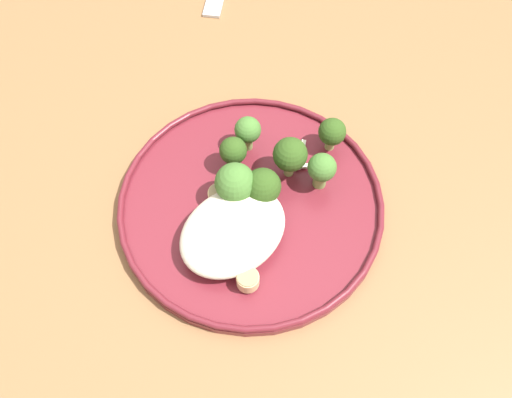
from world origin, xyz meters
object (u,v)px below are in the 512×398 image
seared_scallop_right_edge (248,205)px  broccoli_floret_center_pile (233,152)px  dinner_plate (256,204)px  broccoli_floret_split_head (322,169)px  seared_scallop_left_edge (220,195)px  broccoli_floret_right_tilted (263,187)px  broccoli_floret_tall_stalk (332,132)px  broccoli_floret_rear_charred (248,131)px  seared_scallop_tiny_bay (226,241)px  broccoli_floret_front_edge (290,155)px  seared_scallop_center_golden (248,280)px  broccoli_floret_left_leaning (235,183)px  seared_scallop_half_hidden (258,232)px

seared_scallop_right_edge → broccoli_floret_center_pile: (0.03, 0.05, 0.02)m
dinner_plate → broccoli_floret_split_head: size_ratio=5.95×
broccoli_floret_split_head → seared_scallop_left_edge: bearing=147.9°
broccoli_floret_split_head → broccoli_floret_right_tilted: 0.07m
seared_scallop_left_edge → broccoli_floret_center_pile: (0.04, 0.02, 0.02)m
broccoli_floret_tall_stalk → broccoli_floret_rear_charred: broccoli_floret_rear_charred is taller
seared_scallop_tiny_bay → broccoli_floret_tall_stalk: bearing=4.6°
broccoli_floret_front_edge → broccoli_floret_split_head: 0.04m
seared_scallop_center_golden → broccoli_floret_front_edge: broccoli_floret_front_edge is taller
dinner_plate → seared_scallop_tiny_bay: size_ratio=10.95×
seared_scallop_left_edge → seared_scallop_right_edge: 0.03m
seared_scallop_center_golden → seared_scallop_right_edge: 0.08m
broccoli_floret_left_leaning → broccoli_floret_split_head: broccoli_floret_left_leaning is taller
dinner_plate → broccoli_floret_tall_stalk: (0.11, -0.00, 0.03)m
seared_scallop_half_hidden → broccoli_floret_left_leaning: broccoli_floret_left_leaning is taller
seared_scallop_half_hidden → seared_scallop_center_golden: 0.05m
seared_scallop_half_hidden → broccoli_floret_tall_stalk: (0.14, 0.03, 0.02)m
seared_scallop_left_edge → broccoli_floret_front_edge: broccoli_floret_front_edge is taller
seared_scallop_half_hidden → broccoli_floret_left_leaning: (0.01, 0.05, 0.02)m
seared_scallop_left_edge → seared_scallop_tiny_bay: 0.06m
broccoli_floret_rear_charred → broccoli_floret_split_head: 0.09m
broccoli_floret_front_edge → broccoli_floret_left_leaning: bearing=167.9°
broccoli_floret_right_tilted → broccoli_floret_center_pile: bearing=82.1°
seared_scallop_left_edge → broccoli_floret_split_head: 0.11m
dinner_plate → seared_scallop_tiny_bay: (-0.06, -0.02, 0.01)m
seared_scallop_center_golden → seared_scallop_right_edge: size_ratio=0.84×
seared_scallop_left_edge → broccoli_floret_center_pile: size_ratio=0.59×
seared_scallop_right_edge → broccoli_floret_tall_stalk: (0.13, -0.00, 0.02)m
seared_scallop_half_hidden → seared_scallop_center_golden: same height
dinner_plate → broccoli_floret_right_tilted: (0.01, -0.00, 0.03)m
seared_scallop_half_hidden → seared_scallop_left_edge: bearing=88.7°
seared_scallop_right_edge → broccoli_floret_left_leaning: broccoli_floret_left_leaning is taller
dinner_plate → seared_scallop_tiny_bay: bearing=-164.1°
seared_scallop_half_hidden → seared_scallop_tiny_bay: size_ratio=0.99×
broccoli_floret_center_pile → broccoli_floret_split_head: bearing=-57.1°
broccoli_floret_tall_stalk → broccoli_floret_rear_charred: (-0.07, 0.06, 0.00)m
dinner_plate → broccoli_floret_front_edge: 0.07m
seared_scallop_half_hidden → broccoli_floret_left_leaning: bearing=74.5°
seared_scallop_left_edge → broccoli_floret_split_head: size_ratio=0.55×
seared_scallop_center_golden → broccoli_floret_tall_stalk: broccoli_floret_tall_stalk is taller
broccoli_floret_front_edge → broccoli_floret_split_head: (0.01, -0.03, -0.01)m
seared_scallop_tiny_bay → seared_scallop_left_edge: bearing=55.0°
seared_scallop_tiny_bay → broccoli_floret_center_pile: (0.07, 0.07, 0.02)m
seared_scallop_half_hidden → seared_scallop_center_golden: (-0.04, -0.03, -0.00)m
broccoli_floret_split_head → broccoli_floret_left_leaning: bearing=149.8°
dinner_plate → seared_scallop_left_edge: (-0.03, 0.03, 0.01)m
broccoli_floret_rear_charred → broccoli_floret_right_tilted: (-0.04, -0.06, -0.00)m
dinner_plate → seared_scallop_right_edge: seared_scallop_right_edge is taller
seared_scallop_left_edge → broccoli_floret_right_tilted: broccoli_floret_right_tilted is taller
broccoli_floret_front_edge → seared_scallop_half_hidden: bearing=-156.7°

